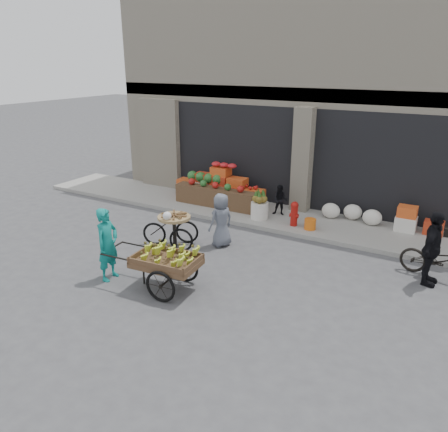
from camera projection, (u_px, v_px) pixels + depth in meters
The scene contains 15 objects.
ground at pixel (221, 277), 9.75m from camera, with size 80.00×80.00×0.00m, color #424244.
sidewalk at pixel (289, 219), 13.09m from camera, with size 18.00×2.20×0.12m, color gray.
building at pixel (336, 96), 15.19m from camera, with size 14.00×6.45×7.00m.
fruit_display at pixel (222, 186), 14.26m from camera, with size 3.10×1.12×1.24m.
pineapple_bin at pixel (260, 210), 12.92m from camera, with size 0.52×0.52×0.50m, color silver.
fire_hydrant at pixel (294, 213), 12.33m from camera, with size 0.22×0.22×0.71m.
orange_bucket at pixel (310, 224), 12.13m from camera, with size 0.32×0.32×0.30m, color orange.
right_bay_goods at pixel (385, 217), 12.25m from camera, with size 3.35×0.60×0.70m.
seated_person at pixel (280, 200), 13.15m from camera, with size 0.45×0.35×0.93m, color black.
banana_cart at pixel (164, 259), 9.01m from camera, with size 2.35×1.10×0.96m.
vendor_woman at pixel (108, 244), 9.43m from camera, with size 0.60×0.39×1.63m, color #108079.
tricycle_cart at pixel (174, 226), 11.17m from camera, with size 1.45×1.07×0.95m.
vendor_grey at pixel (221, 220), 11.18m from camera, with size 0.69×0.45×1.41m, color slate.
bicycle at pixel (441, 260), 9.55m from camera, with size 0.60×1.72×0.90m, color black.
cyclist at pixel (432, 249), 9.19m from camera, with size 0.97×0.40×1.65m, color black.
Camera 1 is at (4.35, -7.55, 4.59)m, focal length 35.00 mm.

